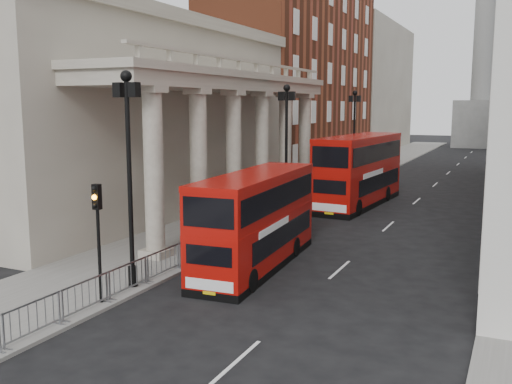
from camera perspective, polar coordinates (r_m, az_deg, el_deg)
ground at (r=20.01m, az=-17.85°, el=-12.70°), size 260.00×260.00×0.00m
sidewalk_west at (r=46.87m, az=4.86°, el=-0.06°), size 6.00×140.00×0.12m
kerb at (r=45.95m, az=8.31°, el=-0.29°), size 0.20×140.00×0.14m
portico_building at (r=39.27m, az=-11.68°, el=6.81°), size 9.00×28.00×12.00m
brick_building at (r=65.93m, az=4.24°, el=11.99°), size 9.00×32.00×22.00m
west_building_far at (r=96.45m, az=11.11°, el=10.20°), size 9.00×30.00×20.00m
monument_column at (r=106.11m, az=21.73°, el=12.84°), size 8.00×8.00×54.20m
lamp_post_south at (r=22.23m, az=-12.58°, el=2.69°), size 1.05×0.44×8.32m
lamp_post_mid at (r=36.21m, az=3.05°, el=5.11°), size 1.05×0.44×8.32m
lamp_post_north at (r=51.38m, az=9.78°, el=6.04°), size 1.05×0.44×8.32m
traffic_light at (r=20.88m, az=-15.57°, el=-2.81°), size 0.28×0.33×4.30m
crowd_barriers at (r=21.57m, az=-14.57°, el=-9.09°), size 0.50×18.75×1.10m
bus_near at (r=25.21m, az=0.07°, el=-2.64°), size 2.99×9.90×4.22m
bus_far at (r=41.58m, az=10.31°, el=2.27°), size 3.58×11.77×5.01m
pedestrian_a at (r=33.18m, az=-5.62°, el=-1.94°), size 0.80×0.66×1.89m
pedestrian_b at (r=31.63m, az=-6.07°, el=-2.65°), size 1.00×0.90×1.70m
pedestrian_c at (r=33.93m, az=-1.52°, el=-1.65°), size 1.06×0.82×1.91m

